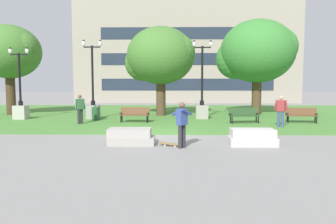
{
  "coord_description": "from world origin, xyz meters",
  "views": [
    {
      "loc": [
        0.73,
        -15.0,
        2.42
      ],
      "look_at": [
        0.46,
        -1.4,
        1.2
      ],
      "focal_mm": 35.0,
      "sensor_mm": 36.0,
      "label": 1
    }
  ],
  "objects_px": {
    "person_bystander_near_lawn": "(80,107)",
    "person_bystander_far_lawn": "(281,109)",
    "lamp_post_center": "(93,103)",
    "park_bench_near_left": "(301,114)",
    "trash_bin": "(96,113)",
    "park_bench_near_right": "(244,114)",
    "lamp_post_right": "(202,103)",
    "concrete_block_left": "(252,137)",
    "lamp_post_left": "(21,104)",
    "skateboard": "(171,144)",
    "concrete_block_center": "(131,137)",
    "park_bench_far_left": "(135,114)",
    "person_skateboarder": "(182,122)"
  },
  "relations": [
    {
      "from": "concrete_block_left",
      "to": "lamp_post_center",
      "type": "relative_size",
      "value": 0.34
    },
    {
      "from": "concrete_block_left",
      "to": "person_bystander_near_lawn",
      "type": "xyz_separation_m",
      "value": [
        -8.54,
        6.37,
        0.68
      ]
    },
    {
      "from": "concrete_block_left",
      "to": "lamp_post_center",
      "type": "bearing_deg",
      "value": 132.76
    },
    {
      "from": "lamp_post_right",
      "to": "trash_bin",
      "type": "height_order",
      "value": "lamp_post_right"
    },
    {
      "from": "concrete_block_center",
      "to": "lamp_post_right",
      "type": "bearing_deg",
      "value": 69.04
    },
    {
      "from": "concrete_block_left",
      "to": "park_bench_near_right",
      "type": "distance_m",
      "value": 7.0
    },
    {
      "from": "park_bench_far_left",
      "to": "lamp_post_center",
      "type": "xyz_separation_m",
      "value": [
        -3.01,
        1.91,
        0.54
      ]
    },
    {
      "from": "trash_bin",
      "to": "person_bystander_far_lawn",
      "type": "relative_size",
      "value": 0.56
    },
    {
      "from": "person_skateboarder",
      "to": "person_bystander_near_lawn",
      "type": "relative_size",
      "value": 1.0
    },
    {
      "from": "skateboard",
      "to": "concrete_block_left",
      "type": "bearing_deg",
      "value": 4.18
    },
    {
      "from": "person_bystander_near_lawn",
      "to": "concrete_block_left",
      "type": "bearing_deg",
      "value": -36.73
    },
    {
      "from": "lamp_post_left",
      "to": "person_bystander_far_lawn",
      "type": "bearing_deg",
      "value": -13.05
    },
    {
      "from": "park_bench_far_left",
      "to": "person_bystander_near_lawn",
      "type": "bearing_deg",
      "value": -164.33
    },
    {
      "from": "trash_bin",
      "to": "skateboard",
      "type": "bearing_deg",
      "value": -59.66
    },
    {
      "from": "park_bench_near_right",
      "to": "lamp_post_center",
      "type": "bearing_deg",
      "value": 166.83
    },
    {
      "from": "park_bench_near_left",
      "to": "lamp_post_center",
      "type": "bearing_deg",
      "value": 171.11
    },
    {
      "from": "lamp_post_right",
      "to": "concrete_block_left",
      "type": "bearing_deg",
      "value": -82.84
    },
    {
      "from": "lamp_post_center",
      "to": "trash_bin",
      "type": "distance_m",
      "value": 1.17
    },
    {
      "from": "concrete_block_left",
      "to": "person_bystander_near_lawn",
      "type": "bearing_deg",
      "value": 143.27
    },
    {
      "from": "person_skateboarder",
      "to": "park_bench_near_right",
      "type": "relative_size",
      "value": 0.92
    },
    {
      "from": "skateboard",
      "to": "person_bystander_far_lawn",
      "type": "relative_size",
      "value": 0.58
    },
    {
      "from": "person_bystander_near_lawn",
      "to": "person_bystander_far_lawn",
      "type": "xyz_separation_m",
      "value": [
        11.27,
        -1.25,
        0.0
      ]
    },
    {
      "from": "trash_bin",
      "to": "lamp_post_left",
      "type": "bearing_deg",
      "value": 173.25
    },
    {
      "from": "trash_bin",
      "to": "park_bench_near_left",
      "type": "bearing_deg",
      "value": -4.96
    },
    {
      "from": "concrete_block_left",
      "to": "park_bench_near_right",
      "type": "bearing_deg",
      "value": 80.8
    },
    {
      "from": "person_bystander_near_lawn",
      "to": "person_bystander_far_lawn",
      "type": "bearing_deg",
      "value": -6.35
    },
    {
      "from": "concrete_block_left",
      "to": "person_skateboarder",
      "type": "bearing_deg",
      "value": -168.7
    },
    {
      "from": "park_bench_near_left",
      "to": "lamp_post_center",
      "type": "height_order",
      "value": "lamp_post_center"
    },
    {
      "from": "person_bystander_near_lawn",
      "to": "park_bench_near_right",
      "type": "bearing_deg",
      "value": 3.16
    },
    {
      "from": "person_skateboarder",
      "to": "park_bench_far_left",
      "type": "distance_m",
      "value": 8.26
    },
    {
      "from": "lamp_post_left",
      "to": "skateboard",
      "type": "bearing_deg",
      "value": -41.98
    },
    {
      "from": "concrete_block_left",
      "to": "park_bench_near_right",
      "type": "relative_size",
      "value": 0.97
    },
    {
      "from": "person_bystander_far_lawn",
      "to": "trash_bin",
      "type": "bearing_deg",
      "value": 164.06
    },
    {
      "from": "lamp_post_center",
      "to": "person_bystander_far_lawn",
      "type": "bearing_deg",
      "value": -19.8
    },
    {
      "from": "concrete_block_left",
      "to": "person_bystander_near_lawn",
      "type": "relative_size",
      "value": 1.05
    },
    {
      "from": "lamp_post_center",
      "to": "park_bench_near_left",
      "type": "bearing_deg",
      "value": -8.89
    },
    {
      "from": "concrete_block_left",
      "to": "lamp_post_right",
      "type": "distance_m",
      "value": 9.45
    },
    {
      "from": "trash_bin",
      "to": "park_bench_near_right",
      "type": "bearing_deg",
      "value": -8.03
    },
    {
      "from": "lamp_post_left",
      "to": "person_bystander_far_lawn",
      "type": "height_order",
      "value": "lamp_post_left"
    },
    {
      "from": "concrete_block_center",
      "to": "lamp_post_left",
      "type": "xyz_separation_m",
      "value": [
        -8.46,
        8.74,
        0.68
      ]
    },
    {
      "from": "lamp_post_center",
      "to": "person_bystander_near_lawn",
      "type": "height_order",
      "value": "lamp_post_center"
    },
    {
      "from": "trash_bin",
      "to": "person_bystander_near_lawn",
      "type": "xyz_separation_m",
      "value": [
        -0.47,
        -1.83,
        0.48
      ]
    },
    {
      "from": "concrete_block_center",
      "to": "person_bystander_near_lawn",
      "type": "relative_size",
      "value": 1.06
    },
    {
      "from": "person_skateboarder",
      "to": "lamp_post_right",
      "type": "height_order",
      "value": "lamp_post_right"
    },
    {
      "from": "person_skateboarder",
      "to": "lamp_post_right",
      "type": "xyz_separation_m",
      "value": [
        1.57,
        9.9,
        0.09
      ]
    },
    {
      "from": "park_bench_near_left",
      "to": "lamp_post_right",
      "type": "distance_m",
      "value": 6.23
    },
    {
      "from": "concrete_block_left",
      "to": "park_bench_near_left",
      "type": "xyz_separation_m",
      "value": [
        4.61,
        7.11,
        0.23
      ]
    },
    {
      "from": "park_bench_near_right",
      "to": "trash_bin",
      "type": "relative_size",
      "value": 1.93
    },
    {
      "from": "park_bench_near_right",
      "to": "lamp_post_center",
      "type": "height_order",
      "value": "lamp_post_center"
    },
    {
      "from": "person_skateboarder",
      "to": "park_bench_near_left",
      "type": "bearing_deg",
      "value": 46.16
    }
  ]
}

